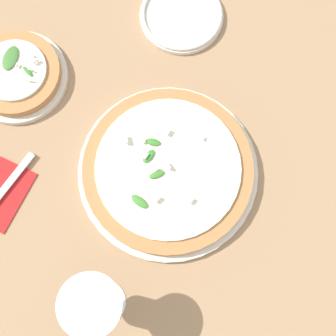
{
  "coord_description": "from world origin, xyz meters",
  "views": [
    {
      "loc": [
        0.14,
        0.1,
        0.78
      ],
      "look_at": [
        -0.02,
        -0.02,
        0.03
      ],
      "focal_mm": 50.0,
      "sensor_mm": 36.0,
      "label": 1
    }
  ],
  "objects_px": {
    "pizza_arugula_main": "(168,170)",
    "side_plate_white": "(182,15)",
    "pizza_personal_side": "(16,74)",
    "wine_glass": "(95,304)"
  },
  "relations": [
    {
      "from": "pizza_arugula_main",
      "to": "wine_glass",
      "type": "relative_size",
      "value": 2.02
    },
    {
      "from": "side_plate_white",
      "to": "pizza_personal_side",
      "type": "bearing_deg",
      "value": -31.58
    },
    {
      "from": "pizza_arugula_main",
      "to": "side_plate_white",
      "type": "distance_m",
      "value": 0.3
    },
    {
      "from": "pizza_arugula_main",
      "to": "side_plate_white",
      "type": "bearing_deg",
      "value": -149.13
    },
    {
      "from": "wine_glass",
      "to": "side_plate_white",
      "type": "xyz_separation_m",
      "value": [
        -0.49,
        -0.2,
        -0.09
      ]
    },
    {
      "from": "pizza_personal_side",
      "to": "side_plate_white",
      "type": "relative_size",
      "value": 1.15
    },
    {
      "from": "pizza_arugula_main",
      "to": "wine_glass",
      "type": "distance_m",
      "value": 0.25
    },
    {
      "from": "pizza_personal_side",
      "to": "pizza_arugula_main",
      "type": "bearing_deg",
      "value": 92.61
    },
    {
      "from": "pizza_personal_side",
      "to": "wine_glass",
      "type": "bearing_deg",
      "value": 59.0
    },
    {
      "from": "pizza_arugula_main",
      "to": "wine_glass",
      "type": "bearing_deg",
      "value": 10.34
    }
  ]
}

